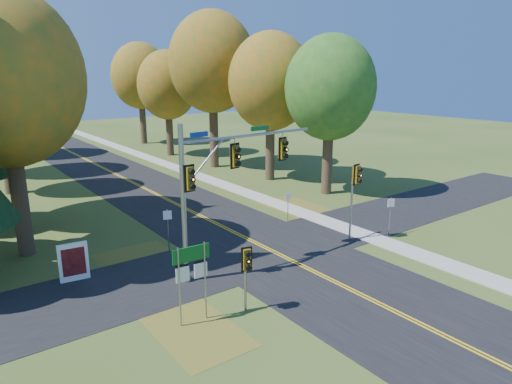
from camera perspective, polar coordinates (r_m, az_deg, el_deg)
ground at (r=24.96m, az=4.15°, el=-8.42°), size 160.00×160.00×0.00m
road_main at (r=24.96m, az=4.15°, el=-8.40°), size 8.00×160.00×0.02m
road_cross at (r=26.38m, az=1.30°, el=-7.04°), size 60.00×6.00×0.02m
centerline_left at (r=24.89m, az=3.98°, el=-8.43°), size 0.10×160.00×0.01m
centerline_right at (r=25.01m, az=4.33°, el=-8.31°), size 0.10×160.00×0.01m
sidewalk_east at (r=29.11m, az=13.50°, el=-5.28°), size 1.60×160.00×0.06m
leaf_patch_w_near at (r=24.97m, az=-13.63°, el=-8.80°), size 4.00×6.00×0.00m
leaf_patch_e at (r=33.43m, az=6.31°, el=-2.36°), size 3.50×8.00×0.00m
leaf_patch_w_far at (r=18.93m, az=-7.75°, el=-16.62°), size 3.00×5.00×0.00m
tree_w_a at (r=26.97m, az=-28.92°, el=12.30°), size 8.00×8.00×14.15m
tree_e_a at (r=37.29m, az=9.25°, el=12.65°), size 7.20×7.20×12.73m
tree_e_b at (r=41.94m, az=1.84°, el=13.56°), size 7.60×7.60×13.33m
tree_e_c at (r=47.98m, az=-5.47°, el=15.77°), size 8.80×8.80×15.79m
tree_e_d at (r=55.77m, az=-10.99°, el=12.95°), size 7.00×7.00×12.32m
tree_e_e at (r=66.01m, az=-14.25°, el=13.85°), size 7.80×7.80×13.74m
traffic_mast at (r=22.22m, az=-4.55°, el=1.91°), size 8.37×1.10×7.60m
east_signal_pole at (r=27.06m, az=12.32°, el=1.08°), size 0.54×0.63×4.70m
ped_signal_pole at (r=18.90m, az=-1.19°, el=-9.01°), size 0.46×0.54×2.96m
route_sign_cluster at (r=18.34m, az=-8.04°, el=-9.40°), size 1.56×0.18×3.35m
info_kiosk at (r=23.88m, az=-21.84°, el=-8.15°), size 1.39×0.36×1.91m
reg_sign_e_north at (r=30.68m, az=4.03°, el=-1.20°), size 0.37×0.18×2.02m
reg_sign_e_south at (r=29.15m, az=16.47°, el=-2.12°), size 0.44×0.20×2.40m
reg_sign_w at (r=25.87m, az=-10.97°, el=-3.78°), size 0.46×0.19×2.48m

